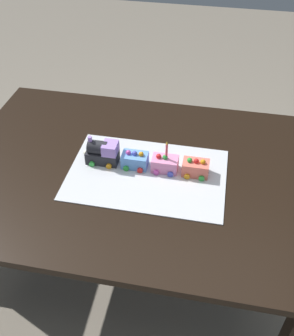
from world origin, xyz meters
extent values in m
plane|color=gray|center=(0.00, 0.00, 0.00)|extent=(8.00, 8.00, 0.00)
cube|color=black|center=(0.00, 0.00, 0.72)|extent=(1.40, 1.00, 0.03)
cube|color=black|center=(-0.64, 0.44, 0.35)|extent=(0.07, 0.07, 0.71)
cube|color=black|center=(0.64, 0.44, 0.35)|extent=(0.07, 0.07, 0.71)
cube|color=silver|center=(0.07, -0.02, 0.74)|extent=(0.60, 0.40, 0.00)
cube|color=#232328|center=(-0.12, 0.02, 0.77)|extent=(0.12, 0.06, 0.05)
cylinder|color=#232328|center=(-0.14, 0.02, 0.81)|extent=(0.08, 0.05, 0.05)
cube|color=#AD84E0|center=(-0.09, 0.02, 0.82)|extent=(0.06, 0.06, 0.04)
cylinder|color=#AD84E0|center=(-0.16, 0.02, 0.84)|extent=(0.02, 0.02, 0.03)
sphere|color=#F4EFCC|center=(-0.19, 0.02, 0.78)|extent=(0.02, 0.02, 0.02)
cylinder|color=green|center=(-0.15, -0.02, 0.76)|extent=(0.02, 0.01, 0.02)
cylinder|color=orange|center=(-0.09, -0.02, 0.76)|extent=(0.02, 0.01, 0.02)
cylinder|color=orange|center=(-0.15, 0.05, 0.76)|extent=(0.02, 0.01, 0.02)
cylinder|color=red|center=(-0.09, 0.05, 0.76)|extent=(0.02, 0.01, 0.02)
cube|color=#669EEA|center=(0.01, 0.02, 0.77)|extent=(0.10, 0.06, 0.06)
cylinder|color=green|center=(-0.02, -0.02, 0.76)|extent=(0.02, 0.01, 0.02)
cylinder|color=red|center=(0.04, -0.02, 0.76)|extent=(0.02, 0.01, 0.02)
cylinder|color=orange|center=(-0.02, 0.05, 0.76)|extent=(0.02, 0.01, 0.02)
cylinder|color=#4C59D8|center=(0.04, 0.05, 0.76)|extent=(0.02, 0.01, 0.02)
sphere|color=#D84CB2|center=(-0.01, 0.02, 0.81)|extent=(0.02, 0.02, 0.02)
sphere|color=#4C59D8|center=(0.01, 0.02, 0.81)|extent=(0.02, 0.02, 0.02)
sphere|color=orange|center=(0.04, 0.02, 0.81)|extent=(0.02, 0.02, 0.02)
cube|color=pink|center=(0.13, 0.02, 0.77)|extent=(0.10, 0.06, 0.06)
cylinder|color=#D84CB2|center=(0.10, -0.02, 0.76)|extent=(0.02, 0.01, 0.02)
cylinder|color=#4C59D8|center=(0.16, -0.02, 0.76)|extent=(0.02, 0.01, 0.02)
cylinder|color=#4C59D8|center=(0.10, 0.05, 0.76)|extent=(0.02, 0.01, 0.02)
cylinder|color=#4C59D8|center=(0.16, 0.05, 0.76)|extent=(0.02, 0.01, 0.02)
sphere|color=red|center=(0.10, 0.02, 0.81)|extent=(0.02, 0.02, 0.02)
sphere|color=green|center=(0.13, 0.02, 0.81)|extent=(0.02, 0.02, 0.02)
cube|color=#F27260|center=(0.25, 0.02, 0.77)|extent=(0.10, 0.06, 0.06)
cylinder|color=orange|center=(0.22, -0.02, 0.76)|extent=(0.02, 0.01, 0.02)
cylinder|color=green|center=(0.27, -0.02, 0.76)|extent=(0.02, 0.01, 0.02)
cylinder|color=green|center=(0.22, 0.05, 0.76)|extent=(0.02, 0.01, 0.02)
cylinder|color=#4C59D8|center=(0.27, 0.05, 0.76)|extent=(0.02, 0.01, 0.02)
sphere|color=green|center=(0.22, 0.02, 0.81)|extent=(0.02, 0.02, 0.02)
sphere|color=red|center=(0.25, 0.02, 0.81)|extent=(0.02, 0.02, 0.02)
sphere|color=orange|center=(0.27, 0.02, 0.81)|extent=(0.02, 0.02, 0.02)
cylinder|color=#F24C59|center=(0.13, 0.02, 0.84)|extent=(0.01, 0.01, 0.05)
cone|color=yellow|center=(0.13, 0.02, 0.88)|extent=(0.01, 0.01, 0.01)
camera|label=1|loc=(0.28, -1.13, 1.77)|focal=42.38mm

